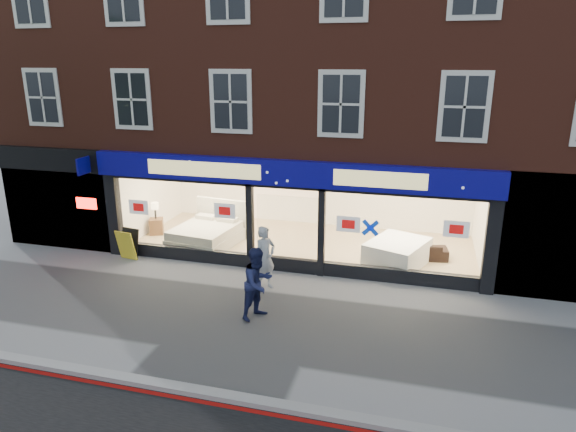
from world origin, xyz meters
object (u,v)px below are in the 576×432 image
at_px(display_bed, 208,233).
at_px(mattress_stack, 397,253).
at_px(pedestrian_blue, 258,283).
at_px(sofa, 418,250).
at_px(pedestrian_grey, 265,258).
at_px(a_board, 128,244).

xyz_separation_m(display_bed, mattress_stack, (6.09, -0.16, 0.00)).
height_order(mattress_stack, pedestrian_blue, pedestrian_blue).
xyz_separation_m(display_bed, sofa, (6.69, 0.51, -0.11)).
bearing_deg(mattress_stack, sofa, 48.49).
xyz_separation_m(mattress_stack, sofa, (0.60, 0.68, -0.11)).
xyz_separation_m(mattress_stack, pedestrian_grey, (-3.30, -2.40, 0.41)).
relative_size(pedestrian_grey, pedestrian_blue, 1.00).
relative_size(sofa, a_board, 1.80).
relative_size(sofa, pedestrian_blue, 0.98).
xyz_separation_m(sofa, pedestrian_grey, (-3.90, -3.08, 0.52)).
height_order(display_bed, pedestrian_blue, pedestrian_blue).
xyz_separation_m(display_bed, pedestrian_grey, (2.79, -2.57, 0.42)).
height_order(a_board, pedestrian_grey, pedestrian_grey).
bearing_deg(sofa, display_bed, -3.82).
relative_size(display_bed, pedestrian_grey, 1.41).
relative_size(display_bed, sofa, 1.44).
bearing_deg(sofa, pedestrian_blue, 44.11).
distance_m(display_bed, a_board, 2.52).
distance_m(mattress_stack, pedestrian_blue, 4.98).
height_order(pedestrian_grey, pedestrian_blue, pedestrian_blue).
bearing_deg(a_board, mattress_stack, 19.17).
bearing_deg(a_board, pedestrian_blue, -17.64).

